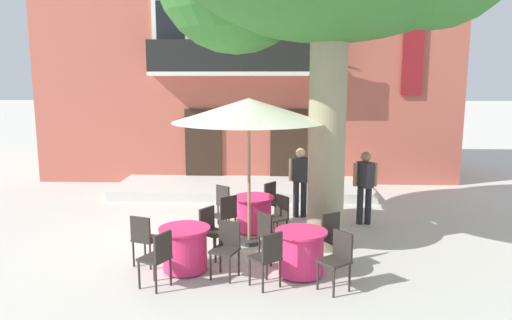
{
  "coord_description": "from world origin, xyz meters",
  "views": [
    {
      "loc": [
        1.85,
        -9.48,
        3.23
      ],
      "look_at": [
        1.4,
        1.74,
        1.3
      ],
      "focal_mm": 33.7,
      "sensor_mm": 36.0,
      "label": 1
    }
  ],
  "objects_px": {
    "cafe_chair_near_tree_0": "(144,237)",
    "cafe_chair_front_1": "(278,215)",
    "cafe_chair_near_tree_3": "(211,229)",
    "pedestrian_mid_plaza": "(365,184)",
    "cafe_chair_near_tree_1": "(158,256)",
    "cafe_table_middle": "(301,252)",
    "cafe_chair_front_3": "(226,202)",
    "pedestrian_near_entrance": "(300,178)",
    "cafe_chair_near_tree_2": "(227,245)",
    "cafe_chair_middle_1": "(269,233)",
    "cafe_table_front": "(254,213)",
    "cafe_chair_front_0": "(226,214)",
    "cafe_chair_middle_3": "(338,257)",
    "cafe_chair_front_2": "(274,200)",
    "cafe_table_near_tree": "(185,249)",
    "cafe_chair_middle_0": "(334,236)",
    "cafe_umbrella": "(249,111)",
    "cafe_chair_middle_2": "(268,256)"
  },
  "relations": [
    {
      "from": "cafe_chair_near_tree_0",
      "to": "cafe_chair_front_1",
      "type": "relative_size",
      "value": 1.0
    },
    {
      "from": "cafe_chair_near_tree_3",
      "to": "pedestrian_mid_plaza",
      "type": "height_order",
      "value": "pedestrian_mid_plaza"
    },
    {
      "from": "cafe_chair_near_tree_1",
      "to": "cafe_chair_near_tree_3",
      "type": "relative_size",
      "value": 1.0
    },
    {
      "from": "cafe_chair_near_tree_1",
      "to": "cafe_table_middle",
      "type": "height_order",
      "value": "cafe_chair_near_tree_1"
    },
    {
      "from": "cafe_chair_near_tree_0",
      "to": "cafe_chair_front_3",
      "type": "height_order",
      "value": "same"
    },
    {
      "from": "cafe_chair_front_1",
      "to": "pedestrian_near_entrance",
      "type": "xyz_separation_m",
      "value": [
        0.51,
        1.67,
        0.39
      ]
    },
    {
      "from": "cafe_chair_near_tree_3",
      "to": "cafe_chair_front_3",
      "type": "height_order",
      "value": "same"
    },
    {
      "from": "cafe_chair_near_tree_2",
      "to": "cafe_chair_middle_1",
      "type": "xyz_separation_m",
      "value": [
        0.69,
        0.64,
        0.0
      ]
    },
    {
      "from": "cafe_chair_near_tree_2",
      "to": "cafe_chair_front_1",
      "type": "height_order",
      "value": "same"
    },
    {
      "from": "cafe_table_front",
      "to": "pedestrian_mid_plaza",
      "type": "height_order",
      "value": "pedestrian_mid_plaza"
    },
    {
      "from": "cafe_chair_near_tree_1",
      "to": "cafe_chair_front_0",
      "type": "distance_m",
      "value": 2.48
    },
    {
      "from": "cafe_chair_near_tree_0",
      "to": "cafe_chair_near_tree_2",
      "type": "distance_m",
      "value": 1.51
    },
    {
      "from": "cafe_chair_middle_3",
      "to": "cafe_chair_front_2",
      "type": "distance_m",
      "value": 3.56
    },
    {
      "from": "cafe_chair_middle_3",
      "to": "cafe_table_near_tree",
      "type": "bearing_deg",
      "value": 165.78
    },
    {
      "from": "cafe_table_near_tree",
      "to": "cafe_chair_front_2",
      "type": "relative_size",
      "value": 0.95
    },
    {
      "from": "cafe_chair_middle_0",
      "to": "cafe_table_front",
      "type": "height_order",
      "value": "cafe_chair_middle_0"
    },
    {
      "from": "cafe_chair_near_tree_1",
      "to": "cafe_chair_front_1",
      "type": "distance_m",
      "value": 2.97
    },
    {
      "from": "cafe_chair_near_tree_2",
      "to": "cafe_umbrella",
      "type": "distance_m",
      "value": 2.64
    },
    {
      "from": "cafe_chair_middle_0",
      "to": "cafe_chair_near_tree_3",
      "type": "bearing_deg",
      "value": 172.32
    },
    {
      "from": "cafe_table_near_tree",
      "to": "cafe_chair_middle_0",
      "type": "xyz_separation_m",
      "value": [
        2.54,
        0.37,
        0.14
      ]
    },
    {
      "from": "pedestrian_near_entrance",
      "to": "pedestrian_mid_plaza",
      "type": "distance_m",
      "value": 1.49
    },
    {
      "from": "cafe_chair_middle_1",
      "to": "cafe_chair_middle_0",
      "type": "bearing_deg",
      "value": -3.98
    },
    {
      "from": "cafe_table_middle",
      "to": "cafe_chair_middle_3",
      "type": "bearing_deg",
      "value": -45.17
    },
    {
      "from": "pedestrian_near_entrance",
      "to": "cafe_chair_near_tree_2",
      "type": "bearing_deg",
      "value": -111.37
    },
    {
      "from": "cafe_table_near_tree",
      "to": "cafe_table_middle",
      "type": "xyz_separation_m",
      "value": [
        1.94,
        -0.09,
        0.0
      ]
    },
    {
      "from": "cafe_chair_near_tree_2",
      "to": "cafe_chair_front_0",
      "type": "relative_size",
      "value": 1.0
    },
    {
      "from": "cafe_chair_near_tree_1",
      "to": "cafe_chair_middle_1",
      "type": "bearing_deg",
      "value": 34.05
    },
    {
      "from": "cafe_chair_near_tree_0",
      "to": "cafe_chair_near_tree_1",
      "type": "height_order",
      "value": "same"
    },
    {
      "from": "cafe_chair_near_tree_1",
      "to": "cafe_chair_near_tree_2",
      "type": "relative_size",
      "value": 1.0
    },
    {
      "from": "cafe_table_near_tree",
      "to": "cafe_umbrella",
      "type": "bearing_deg",
      "value": 54.33
    },
    {
      "from": "cafe_chair_near_tree_2",
      "to": "cafe_chair_middle_1",
      "type": "relative_size",
      "value": 1.0
    },
    {
      "from": "cafe_chair_middle_2",
      "to": "pedestrian_mid_plaza",
      "type": "distance_m",
      "value": 4.02
    },
    {
      "from": "cafe_table_front",
      "to": "cafe_chair_front_2",
      "type": "bearing_deg",
      "value": 56.74
    },
    {
      "from": "cafe_chair_middle_0",
      "to": "cafe_chair_middle_2",
      "type": "xyz_separation_m",
      "value": [
        -1.13,
        -0.99,
        0.0
      ]
    },
    {
      "from": "cafe_chair_front_0",
      "to": "pedestrian_near_entrance",
      "type": "bearing_deg",
      "value": 46.24
    },
    {
      "from": "cafe_chair_front_2",
      "to": "cafe_chair_near_tree_3",
      "type": "bearing_deg",
      "value": -117.67
    },
    {
      "from": "cafe_chair_near_tree_0",
      "to": "cafe_chair_front_0",
      "type": "distance_m",
      "value": 1.93
    },
    {
      "from": "cafe_chair_near_tree_1",
      "to": "cafe_chair_middle_3",
      "type": "height_order",
      "value": "same"
    },
    {
      "from": "cafe_umbrella",
      "to": "pedestrian_mid_plaza",
      "type": "xyz_separation_m",
      "value": [
        2.49,
        1.39,
        -1.69
      ]
    },
    {
      "from": "cafe_table_middle",
      "to": "cafe_umbrella",
      "type": "height_order",
      "value": "cafe_umbrella"
    },
    {
      "from": "cafe_chair_near_tree_0",
      "to": "cafe_chair_front_1",
      "type": "xyz_separation_m",
      "value": [
        2.31,
        1.44,
        0.0
      ]
    },
    {
      "from": "cafe_table_front",
      "to": "cafe_chair_middle_0",
      "type": "bearing_deg",
      "value": -50.65
    },
    {
      "from": "cafe_table_near_tree",
      "to": "cafe_chair_middle_2",
      "type": "distance_m",
      "value": 1.54
    },
    {
      "from": "cafe_chair_near_tree_1",
      "to": "cafe_chair_middle_3",
      "type": "bearing_deg",
      "value": 1.51
    },
    {
      "from": "cafe_chair_near_tree_3",
      "to": "cafe_umbrella",
      "type": "height_order",
      "value": "cafe_umbrella"
    },
    {
      "from": "cafe_chair_near_tree_0",
      "to": "cafe_chair_middle_3",
      "type": "relative_size",
      "value": 1.0
    },
    {
      "from": "cafe_table_middle",
      "to": "cafe_table_front",
      "type": "relative_size",
      "value": 1.0
    },
    {
      "from": "cafe_chair_near_tree_0",
      "to": "pedestrian_mid_plaza",
      "type": "relative_size",
      "value": 0.56
    },
    {
      "from": "cafe_chair_middle_3",
      "to": "cafe_chair_front_2",
      "type": "height_order",
      "value": "same"
    },
    {
      "from": "cafe_chair_near_tree_0",
      "to": "cafe_table_front",
      "type": "relative_size",
      "value": 1.05
    }
  ]
}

